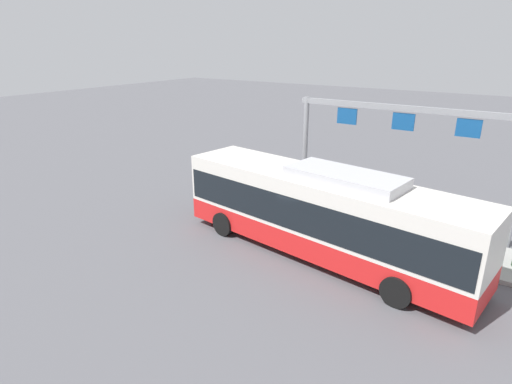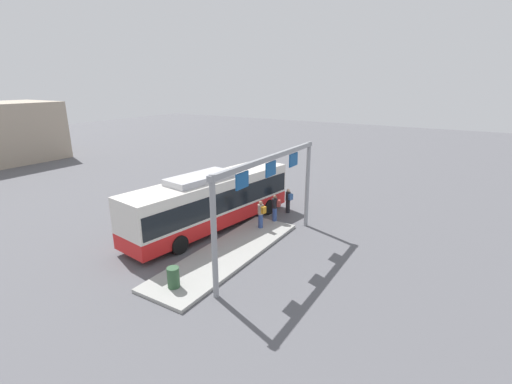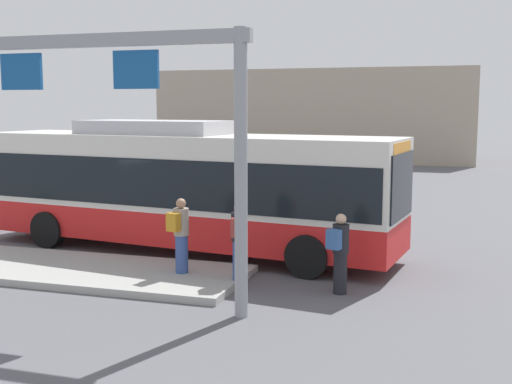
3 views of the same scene
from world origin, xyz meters
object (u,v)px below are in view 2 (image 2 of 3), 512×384
trash_bin (173,277)px  person_waiting_near (275,207)px  person_boarding (288,200)px  bus_main (212,199)px  person_waiting_mid (261,214)px

trash_bin → person_waiting_near: bearing=-0.1°
person_waiting_near → person_boarding: bearing=-97.9°
person_boarding → person_waiting_near: 2.13m
person_waiting_near → bus_main: bearing=29.4°
person_boarding → person_waiting_near: size_ratio=1.00×
person_waiting_near → trash_bin: 8.92m
bus_main → person_boarding: (4.67, -2.74, -0.92)m
bus_main → trash_bin: bus_main is taller
person_boarding → person_waiting_mid: person_waiting_mid is taller
bus_main → trash_bin: bearing=-147.8°
person_waiting_near → trash_bin: person_waiting_near is taller
person_waiting_near → person_waiting_mid: 1.43m
bus_main → person_waiting_near: bearing=-40.8°
bus_main → person_waiting_mid: (1.13, -2.71, -0.76)m
bus_main → person_waiting_near: bus_main is taller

